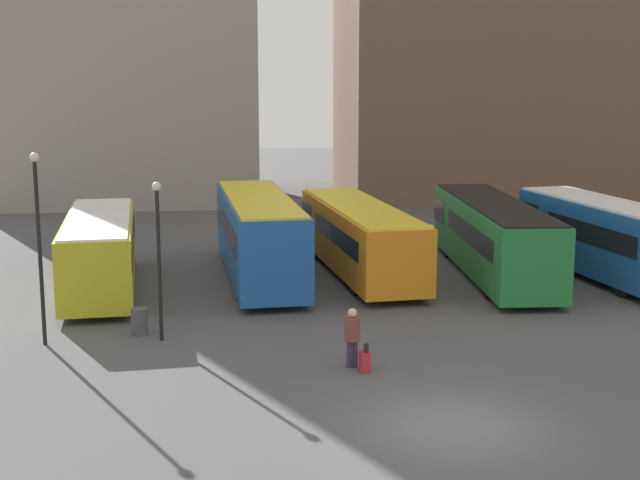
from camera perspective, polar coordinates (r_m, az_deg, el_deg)
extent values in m
plane|color=#4C4C4F|center=(21.60, 8.55, -11.65)|extent=(160.00, 160.00, 0.00)
cube|color=gold|center=(34.77, -13.90, -0.69)|extent=(3.31, 10.19, 2.51)
cube|color=black|center=(38.75, -13.66, 0.93)|extent=(2.67, 2.05, 0.95)
cube|color=black|center=(33.83, -13.99, -0.46)|extent=(3.04, 6.60, 0.75)
cube|color=white|center=(34.55, -14.00, 1.42)|extent=(3.09, 9.97, 0.08)
cylinder|color=black|center=(38.01, -13.63, -1.32)|extent=(2.45, 1.17, 0.97)
cylinder|color=black|center=(31.96, -14.06, -3.58)|extent=(2.45, 1.17, 0.97)
cube|color=#1E56A3|center=(35.67, -3.93, 0.28)|extent=(3.31, 11.36, 2.99)
cube|color=black|center=(40.12, -4.66, 1.96)|extent=(2.73, 2.23, 1.14)
cube|color=black|center=(34.62, -3.75, 0.60)|extent=(3.07, 7.33, 0.90)
cube|color=yellow|center=(35.43, -3.96, 2.72)|extent=(3.09, 11.12, 0.08)
cylinder|color=black|center=(39.31, -4.47, -0.65)|extent=(2.52, 1.16, 0.99)
cylinder|color=black|center=(32.56, -3.22, -3.00)|extent=(2.52, 1.16, 0.99)
cube|color=orange|center=(36.63, 2.57, 0.19)|extent=(3.72, 11.71, 2.48)
cube|color=black|center=(41.09, 0.90, 1.78)|extent=(2.81, 2.36, 0.94)
cube|color=black|center=(35.59, 3.00, 0.39)|extent=(3.34, 7.59, 0.74)
cube|color=yellow|center=(36.42, 2.59, 2.17)|extent=(3.50, 11.46, 0.08)
cylinder|color=black|center=(40.21, 1.27, -0.32)|extent=(2.57, 1.30, 1.06)
cylinder|color=black|center=(33.47, 4.11, -2.58)|extent=(2.57, 1.30, 1.06)
cube|color=#237A38|center=(36.90, 11.02, 0.20)|extent=(3.14, 12.23, 2.71)
cube|color=black|center=(41.61, 9.35, 1.89)|extent=(2.68, 2.35, 1.03)
cube|color=black|center=(35.81, 11.47, 0.42)|extent=(2.95, 7.87, 0.81)
cube|color=black|center=(36.68, 11.09, 2.35)|extent=(2.93, 11.97, 0.08)
cylinder|color=black|center=(40.70, 9.66, -0.44)|extent=(2.47, 1.03, 0.90)
cylinder|color=black|center=(33.59, 12.53, -2.89)|extent=(2.47, 1.03, 0.90)
cube|color=#1E56A3|center=(37.59, 17.69, 0.19)|extent=(3.89, 10.17, 2.75)
cube|color=black|center=(40.97, 14.68, 1.65)|extent=(2.73, 2.17, 1.04)
cube|color=black|center=(36.80, 18.46, 0.47)|extent=(3.39, 6.64, 0.82)
cube|color=white|center=(37.38, 17.81, 2.32)|extent=(3.66, 9.94, 0.08)
cylinder|color=black|center=(40.37, 15.27, -0.63)|extent=(2.49, 1.43, 1.09)
cylinder|color=#382D4C|center=(25.19, 1.88, -7.32)|extent=(0.17, 0.17, 0.78)
cylinder|color=#382D4C|center=(25.23, 2.26, -7.29)|extent=(0.17, 0.17, 0.78)
cylinder|color=brown|center=(25.00, 2.08, -5.71)|extent=(0.49, 0.49, 0.68)
sphere|color=beige|center=(24.87, 2.09, -4.68)|extent=(0.25, 0.25, 0.25)
cube|color=#B7232D|center=(24.89, 2.89, -7.78)|extent=(0.30, 0.36, 0.59)
cube|color=black|center=(24.66, 2.98, -6.92)|extent=(0.15, 0.04, 0.27)
cylinder|color=black|center=(27.98, -17.49, -0.86)|extent=(0.12, 0.12, 5.64)
sphere|color=beige|center=(27.57, -17.82, 5.06)|extent=(0.28, 0.28, 0.28)
cylinder|color=black|center=(27.65, -10.25, -1.64)|extent=(0.12, 0.12, 4.72)
sphere|color=beige|center=(27.24, -10.42, 3.39)|extent=(0.28, 0.28, 0.28)
cylinder|color=#47474C|center=(28.83, -11.48, -5.14)|extent=(0.52, 0.52, 0.85)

